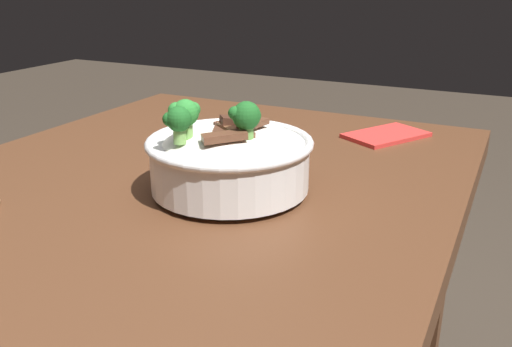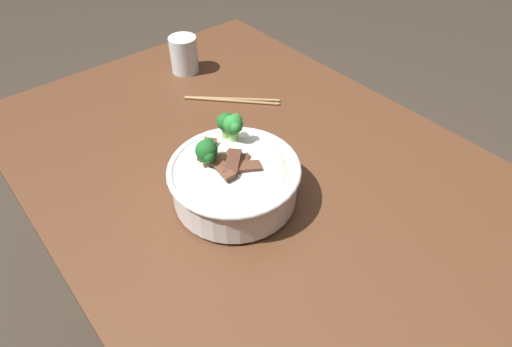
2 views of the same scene
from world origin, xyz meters
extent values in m
cube|color=#56331E|center=(0.00, 0.00, 0.77)|extent=(1.19, 0.83, 0.05)
cube|color=#56331E|center=(0.51, -0.34, 0.37)|extent=(0.08, 0.08, 0.74)
cube|color=#56331E|center=(0.51, 0.34, 0.37)|extent=(0.08, 0.08, 0.74)
cylinder|color=white|center=(0.06, -0.09, 0.80)|extent=(0.10, 0.10, 0.01)
cylinder|color=white|center=(0.06, -0.09, 0.84)|extent=(0.23, 0.23, 0.07)
torus|color=white|center=(0.06, -0.09, 0.88)|extent=(0.24, 0.24, 0.01)
ellipsoid|color=white|center=(0.06, -0.09, 0.86)|extent=(0.21, 0.21, 0.07)
cube|color=#4C2B1E|center=(0.07, -0.10, 0.90)|extent=(0.06, 0.06, 0.02)
cube|color=#4C2B1E|center=(0.06, -0.09, 0.89)|extent=(0.04, 0.05, 0.01)
cube|color=brown|center=(0.08, -0.10, 0.90)|extent=(0.05, 0.07, 0.02)
cube|color=#563323|center=(0.05, -0.08, 0.89)|extent=(0.05, 0.04, 0.01)
cube|color=brown|center=(0.05, -0.11, 0.90)|extent=(0.06, 0.07, 0.01)
cube|color=brown|center=(0.07, -0.13, 0.90)|extent=(0.06, 0.03, 0.01)
cube|color=brown|center=(0.01, -0.11, 0.90)|extent=(0.06, 0.06, 0.01)
cylinder|color=#6BA84C|center=(0.03, -0.13, 0.90)|extent=(0.02, 0.02, 0.02)
sphere|color=#1E6023|center=(0.03, -0.13, 0.92)|extent=(0.04, 0.04, 0.04)
sphere|color=#1E6023|center=(0.05, -0.14, 0.92)|extent=(0.02, 0.02, 0.02)
sphere|color=#1E6023|center=(0.02, -0.12, 0.93)|extent=(0.02, 0.02, 0.02)
cylinder|color=#7AB256|center=(-0.01, -0.06, 0.90)|extent=(0.02, 0.02, 0.02)
sphere|color=#1E6023|center=(-0.01, -0.06, 0.92)|extent=(0.03, 0.03, 0.03)
sphere|color=#1E6023|center=(0.00, -0.05, 0.92)|extent=(0.02, 0.02, 0.02)
sphere|color=#1E6023|center=(-0.02, -0.04, 0.92)|extent=(0.02, 0.02, 0.02)
cylinder|color=#7AB256|center=(0.01, -0.05, 0.90)|extent=(0.02, 0.02, 0.03)
sphere|color=#2D8433|center=(0.01, -0.05, 0.93)|extent=(0.04, 0.04, 0.04)
sphere|color=#2D8433|center=(0.02, -0.06, 0.93)|extent=(0.02, 0.02, 0.02)
sphere|color=#2D8433|center=(0.00, -0.04, 0.93)|extent=(0.02, 0.02, 0.02)
cube|color=red|center=(0.45, -0.23, 0.80)|extent=(0.19, 0.17, 0.01)
camera|label=1|loc=(-0.61, -0.46, 1.11)|focal=38.34mm
camera|label=2|loc=(0.52, -0.43, 1.40)|focal=30.29mm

